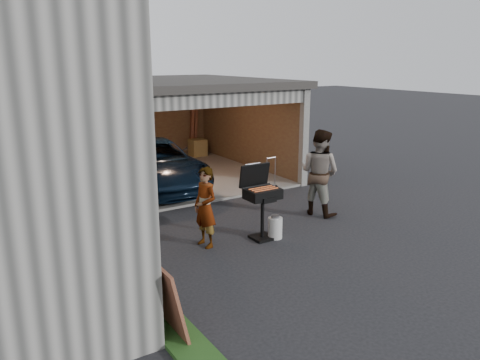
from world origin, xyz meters
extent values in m
plane|color=black|center=(0.00, 0.00, 0.00)|extent=(80.00, 80.00, 0.00)
cube|color=#193814|center=(-2.25, -1.00, 0.03)|extent=(0.50, 8.00, 0.06)
cube|color=#605E59|center=(0.75, 6.50, 0.03)|extent=(6.50, 6.00, 0.06)
cube|color=#4E3024|center=(0.75, 9.43, 1.35)|extent=(6.50, 0.15, 2.70)
cube|color=#4E3024|center=(3.92, 6.50, 1.35)|extent=(0.15, 6.00, 2.70)
cube|color=#4E3024|center=(-2.42, 6.50, 1.35)|extent=(0.15, 6.00, 2.70)
cube|color=#2D2B28|center=(0.75, 6.50, 2.80)|extent=(6.80, 6.30, 0.20)
cube|color=#474744|center=(0.75, 3.58, 2.52)|extent=(6.50, 0.16, 0.36)
cube|color=beige|center=(0.75, 4.80, 2.62)|extent=(6.00, 2.40, 0.06)
cube|color=#474744|center=(3.90, 3.55, 1.35)|extent=(0.20, 0.18, 2.70)
cube|color=brown|center=(-1.80, 8.70, 0.31)|extent=(0.60, 0.50, 0.50)
cube|color=brown|center=(-1.80, 8.70, 0.79)|extent=(0.50, 0.45, 0.45)
cube|color=brown|center=(3.20, 8.60, 0.36)|extent=(0.55, 0.50, 0.60)
cube|color=#5C2E1F|center=(3.38, 9.20, 1.20)|extent=(0.24, 0.43, 2.20)
imported|color=black|center=(0.24, 5.48, 0.64)|extent=(2.54, 4.77, 1.27)
imported|color=#A8BCD3|center=(-0.50, 1.13, 0.77)|extent=(0.45, 0.61, 1.55)
imported|color=#45271B|center=(2.60, 1.44, 0.98)|extent=(1.00, 1.14, 1.97)
cube|color=black|center=(0.62, 0.85, 0.03)|extent=(0.42, 0.42, 0.05)
cylinder|color=black|center=(0.62, 0.85, 0.45)|extent=(0.07, 0.07, 0.84)
cube|color=black|center=(0.62, 0.85, 0.93)|extent=(0.66, 0.46, 0.20)
cube|color=#59595B|center=(0.62, 0.85, 1.02)|extent=(0.60, 0.40, 0.02)
cube|color=black|center=(0.62, 1.14, 1.25)|extent=(0.66, 0.12, 0.46)
cylinder|color=silver|center=(0.86, 0.74, 0.21)|extent=(0.35, 0.35, 0.43)
cube|color=#5C2E1F|center=(-2.34, -1.21, 0.51)|extent=(0.26, 0.92, 1.02)
cube|color=slate|center=(2.75, 3.40, 0.02)|extent=(0.32, 0.21, 0.04)
cylinder|color=black|center=(2.58, 3.51, 0.08)|extent=(0.04, 0.16, 0.16)
cylinder|color=black|center=(2.94, 3.50, 0.08)|extent=(0.04, 0.16, 0.16)
cylinder|color=slate|center=(2.63, 3.51, 0.49)|extent=(0.03, 0.03, 0.94)
cylinder|color=slate|center=(2.89, 3.50, 0.49)|extent=(0.03, 0.03, 0.94)
cylinder|color=slate|center=(2.76, 3.51, 0.94)|extent=(0.27, 0.04, 0.03)
camera|label=1|loc=(-4.44, -6.29, 3.49)|focal=35.00mm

